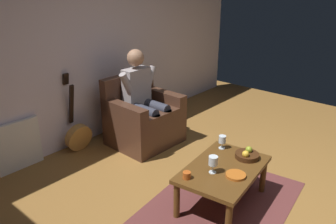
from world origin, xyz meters
TOP-DOWN VIEW (x-y plane):
  - ground_plane at (0.00, 0.00)m, footprint 6.83×6.83m
  - wall_back at (0.00, -2.65)m, footprint 6.10×0.06m
  - rug at (0.20, -0.43)m, footprint 1.78×1.41m
  - armchair at (-0.28, -1.98)m, footprint 0.87×0.77m
  - person_seated at (-0.27, -1.96)m, footprint 0.63×0.62m
  - coffee_table at (0.20, -0.43)m, footprint 1.01×0.73m
  - guitar at (0.44, -2.45)m, footprint 0.35×0.26m
  - radiator at (1.16, -2.58)m, footprint 0.53×0.06m
  - wine_glass_near at (-0.12, -0.65)m, footprint 0.08×0.08m
  - wine_glass_far at (0.34, -0.46)m, footprint 0.09×0.09m
  - fruit_bowl at (-0.11, -0.35)m, footprint 0.24×0.24m
  - decorative_dish at (0.26, -0.26)m, footprint 0.18×0.18m
  - candle_jar at (0.58, -0.58)m, footprint 0.07×0.07m

SIDE VIEW (x-z plane):
  - ground_plane at x=0.00m, z-range 0.00..0.00m
  - rug at x=0.20m, z-range 0.00..0.01m
  - guitar at x=0.44m, z-range -0.29..0.72m
  - radiator at x=1.16m, z-range 0.00..0.58m
  - armchair at x=-0.28m, z-range -0.12..0.78m
  - coffee_table at x=0.20m, z-range 0.15..0.56m
  - decorative_dish at x=0.26m, z-range 0.41..0.43m
  - candle_jar at x=0.58m, z-range 0.41..0.47m
  - fruit_bowl at x=-0.11m, z-range 0.39..0.50m
  - wine_glass_near at x=-0.12m, z-range 0.43..0.58m
  - wine_glass_far at x=0.34m, z-range 0.44..0.61m
  - person_seated at x=-0.27m, z-range 0.05..1.31m
  - wall_back at x=0.00m, z-range 0.00..2.69m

